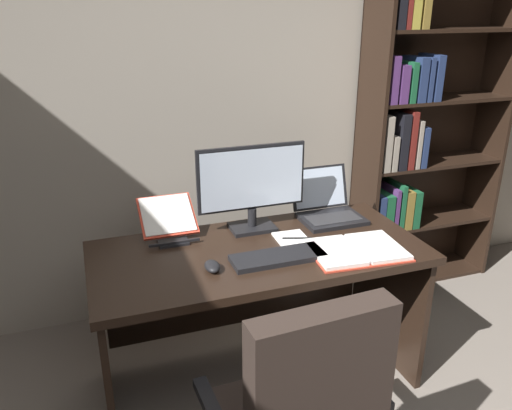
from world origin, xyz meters
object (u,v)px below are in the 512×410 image
at_px(bookshelf, 416,137).
at_px(open_binder, 356,250).
at_px(pen, 297,238).
at_px(keyboard, 278,257).
at_px(laptop, 327,208).
at_px(desk, 254,281).
at_px(notepad, 293,240).
at_px(computer_mouse, 212,266).
at_px(reading_stand_with_book, 168,219).
at_px(monitor, 252,187).

height_order(bookshelf, open_binder, bookshelf).
bearing_deg(pen, keyboard, -136.29).
distance_m(laptop, open_binder, 0.42).
height_order(desk, notepad, notepad).
bearing_deg(open_binder, keyboard, 176.80).
bearing_deg(computer_mouse, bookshelf, 27.36).
relative_size(laptop, open_binder, 0.71).
distance_m(bookshelf, reading_stand_with_book, 1.72).
distance_m(keyboard, pen, 0.22).
relative_size(bookshelf, notepad, 9.93).
bearing_deg(keyboard, pen, 43.71).
relative_size(open_binder, pen, 3.21).
relative_size(bookshelf, monitor, 3.81).
height_order(monitor, open_binder, monitor).
relative_size(desk, notepad, 7.31).
bearing_deg(reading_stand_with_book, pen, -26.17).
relative_size(bookshelf, computer_mouse, 20.04).
bearing_deg(desk, bookshelf, 24.91).
xyz_separation_m(desk, bookshelf, (1.31, 0.61, 0.47)).
distance_m(bookshelf, monitor, 1.34).
xyz_separation_m(keyboard, computer_mouse, (-0.30, 0.00, 0.01)).
distance_m(computer_mouse, reading_stand_with_book, 0.44).
bearing_deg(keyboard, desk, 102.41).
relative_size(keyboard, open_binder, 0.94).
bearing_deg(bookshelf, monitor, -160.32).
xyz_separation_m(open_binder, pen, (-0.21, 0.20, 0.00)).
height_order(desk, computer_mouse, computer_mouse).
xyz_separation_m(keyboard, reading_stand_with_book, (-0.41, 0.43, 0.07)).
distance_m(desk, keyboard, 0.30).
relative_size(keyboard, notepad, 2.00).
distance_m(reading_stand_with_book, open_binder, 0.91).
distance_m(desk, pen, 0.31).
height_order(desk, pen, pen).
distance_m(desk, laptop, 0.56).
distance_m(reading_stand_with_book, notepad, 0.62).
bearing_deg(pen, open_binder, -44.28).
relative_size(bookshelf, open_binder, 4.64).
bearing_deg(desk, pen, -14.12).
bearing_deg(notepad, laptop, 36.71).
relative_size(laptop, notepad, 1.52).
bearing_deg(pen, notepad, 180.00).
bearing_deg(desk, notepad, -15.59).
xyz_separation_m(computer_mouse, notepad, (0.44, 0.15, -0.02)).
distance_m(bookshelf, laptop, 0.97).
relative_size(laptop, pen, 2.29).
relative_size(desk, computer_mouse, 14.76).
relative_size(open_binder, notepad, 2.14).
relative_size(bookshelf, laptop, 6.51).
bearing_deg(pen, reading_stand_with_book, 153.83).
relative_size(reading_stand_with_book, open_binder, 0.65).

